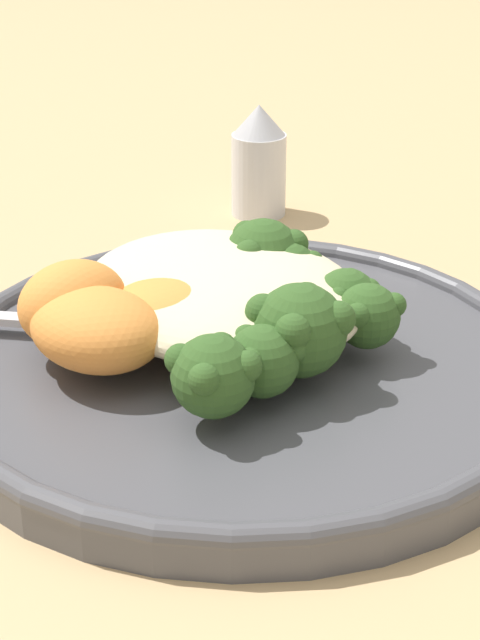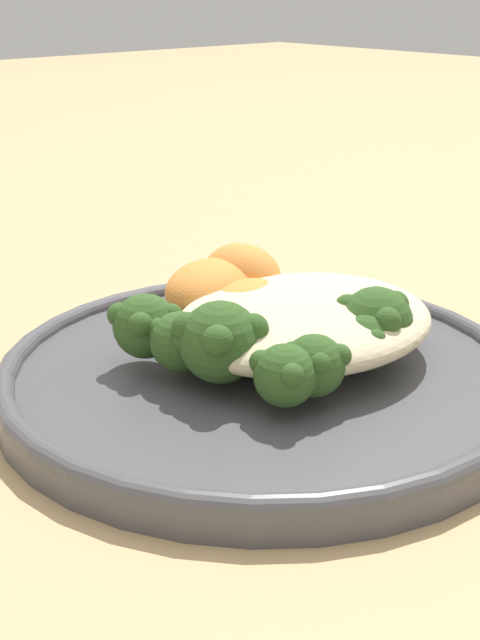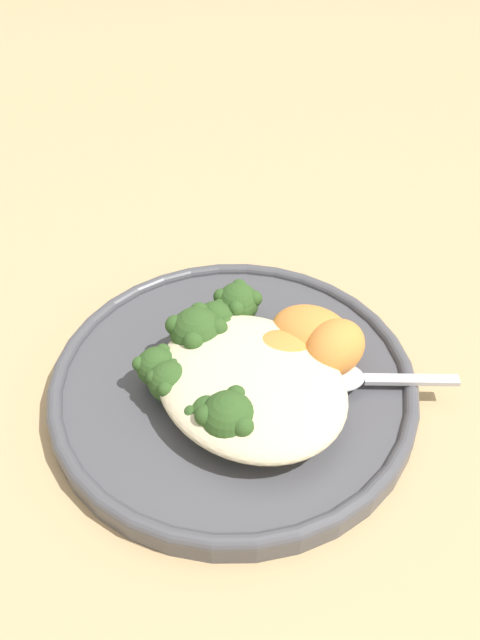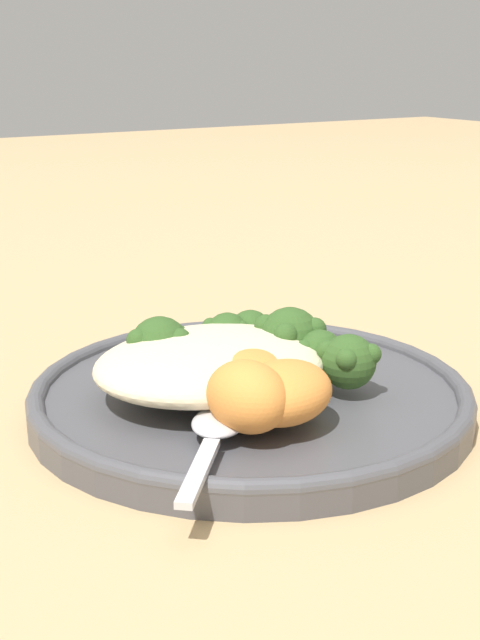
# 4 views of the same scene
# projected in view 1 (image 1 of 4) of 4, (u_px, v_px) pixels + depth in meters

# --- Properties ---
(ground_plane) EXTENTS (4.00, 4.00, 0.00)m
(ground_plane) POSITION_uv_depth(u_px,v_px,m) (233.00, 413.00, 0.49)
(ground_plane) COLOR tan
(plate) EXTENTS (0.29, 0.29, 0.02)m
(plate) POSITION_uv_depth(u_px,v_px,m) (242.00, 365.00, 0.51)
(plate) COLOR #4C4C51
(plate) RESTS_ON ground_plane
(quinoa_mound) EXTENTS (0.15, 0.13, 0.03)m
(quinoa_mound) POSITION_uv_depth(u_px,v_px,m) (222.00, 292.00, 0.52)
(quinoa_mound) COLOR beige
(quinoa_mound) RESTS_ON plate
(broccoli_stalk_0) EXTENTS (0.11, 0.08, 0.04)m
(broccoli_stalk_0) POSITION_uv_depth(u_px,v_px,m) (213.00, 358.00, 0.46)
(broccoli_stalk_0) COLOR #ADC675
(broccoli_stalk_0) RESTS_ON plate
(broccoli_stalk_1) EXTENTS (0.10, 0.04, 0.03)m
(broccoli_stalk_1) POSITION_uv_depth(u_px,v_px,m) (247.00, 346.00, 0.47)
(broccoli_stalk_1) COLOR #ADC675
(broccoli_stalk_1) RESTS_ON plate
(broccoli_stalk_2) EXTENTS (0.09, 0.04, 0.04)m
(broccoli_stalk_2) POSITION_uv_depth(u_px,v_px,m) (293.00, 329.00, 0.47)
(broccoli_stalk_2) COLOR #ADC675
(broccoli_stalk_2) RESTS_ON plate
(broccoli_stalk_3) EXTENTS (0.08, 0.08, 0.03)m
(broccoli_stalk_3) POSITION_uv_depth(u_px,v_px,m) (328.00, 317.00, 0.50)
(broccoli_stalk_3) COLOR #ADC675
(broccoli_stalk_3) RESTS_ON plate
(broccoli_stalk_4) EXTENTS (0.06, 0.08, 0.03)m
(broccoli_stalk_4) POSITION_uv_depth(u_px,v_px,m) (315.00, 305.00, 0.51)
(broccoli_stalk_4) COLOR #ADC675
(broccoli_stalk_4) RESTS_ON plate
(broccoli_stalk_5) EXTENTS (0.04, 0.09, 0.03)m
(broccoli_stalk_5) POSITION_uv_depth(u_px,v_px,m) (272.00, 282.00, 0.53)
(broccoli_stalk_5) COLOR #ADC675
(broccoli_stalk_5) RESTS_ON plate
(broccoli_stalk_6) EXTENTS (0.07, 0.09, 0.04)m
(broccoli_stalk_6) POSITION_uv_depth(u_px,v_px,m) (256.00, 266.00, 0.54)
(broccoli_stalk_6) COLOR #ADC675
(broccoli_stalk_6) RESTS_ON plate
(sweet_potato_chunk_0) EXTENTS (0.08, 0.08, 0.03)m
(sweet_potato_chunk_0) POSITION_uv_depth(u_px,v_px,m) (171.00, 314.00, 0.50)
(sweet_potato_chunk_0) COLOR orange
(sweet_potato_chunk_0) RESTS_ON plate
(sweet_potato_chunk_1) EXTENTS (0.08, 0.07, 0.04)m
(sweet_potato_chunk_1) POSITION_uv_depth(u_px,v_px,m) (97.00, 329.00, 0.48)
(sweet_potato_chunk_1) COLOR orange
(sweet_potato_chunk_1) RESTS_ON plate
(sweet_potato_chunk_2) EXTENTS (0.05, 0.06, 0.04)m
(sweet_potato_chunk_2) POSITION_uv_depth(u_px,v_px,m) (73.00, 304.00, 0.49)
(sweet_potato_chunk_2) COLOR orange
(sweet_potato_chunk_2) RESTS_ON plate
(spoon) EXTENTS (0.09, 0.10, 0.01)m
(spoon) POSITION_uv_depth(u_px,v_px,m) (61.00, 319.00, 0.52)
(spoon) COLOR silver
(spoon) RESTS_ON plate
(salt_shaker) EXTENTS (0.04, 0.04, 0.07)m
(salt_shaker) POSITION_uv_depth(u_px,v_px,m) (259.00, 161.00, 0.71)
(salt_shaker) COLOR silver
(salt_shaker) RESTS_ON ground_plane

